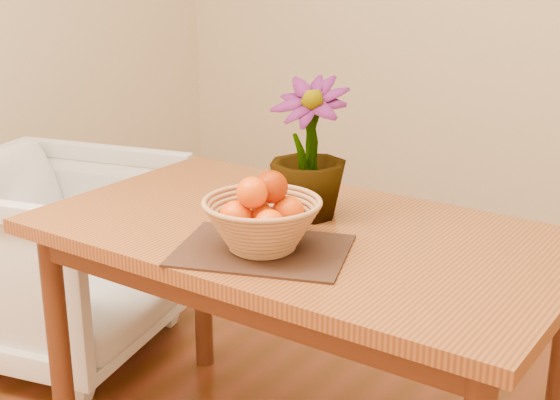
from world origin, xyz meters
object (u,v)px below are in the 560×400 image
Objects in this scene: potted_plant at (308,149)px; wicker_basket at (262,226)px; table at (301,259)px; armchair at (55,248)px.

wicker_basket is at bearing -88.75° from potted_plant.
table is 1.75× the size of armchair.
table is at bearing -76.87° from potted_plant.
armchair is at bearing 169.85° from potted_plant.
potted_plant is (-0.04, 0.09, 0.28)m from table.
table is at bearing 94.41° from wicker_basket.
wicker_basket reaches higher than table.
wicker_basket is at bearing -85.59° from table.
armchair is (-1.16, 0.30, -0.41)m from wicker_basket.
table is 4.88× the size of wicker_basket.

